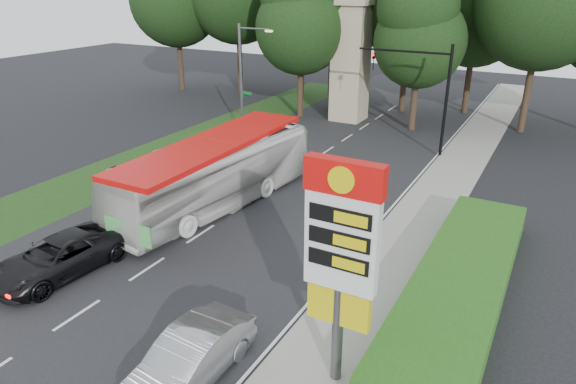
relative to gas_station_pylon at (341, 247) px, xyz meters
The scene contains 14 objects.
ground 10.41m from the gas_station_pylon, 167.77° to the right, with size 120.00×120.00×0.00m, color black.
road_surface 14.30m from the gas_station_pylon, 132.60° to the left, with size 14.00×80.00×0.02m, color black.
sidewalk_right 10.95m from the gas_station_pylon, 94.00° to the left, with size 3.00×80.00×0.12m, color gray.
grass_verge_left 25.01m from the gas_station_pylon, 139.44° to the left, with size 5.00×50.00×0.02m, color #193814.
hedge 7.49m from the gas_station_pylon, 69.05° to the left, with size 3.00×14.00×1.20m, color #245215.
gas_station_pylon is the anchor object (origin of this frame).
traffic_signal_mast 22.29m from the gas_station_pylon, 99.09° to the left, with size 6.10×0.35×7.20m.
streetlight_signs 25.74m from the gas_station_pylon, 128.96° to the left, with size 2.75×0.98×8.00m.
monument 30.17m from the gas_station_pylon, 111.80° to the left, with size 3.00×3.00×10.05m.
tree_monument_left 31.28m from the gas_station_pylon, 119.37° to the left, with size 7.28×7.28×14.30m.
tree_monument_right 28.32m from the gas_station_pylon, 101.71° to the left, with size 6.72×6.72×13.20m.
transit_bus 13.72m from the gas_station_pylon, 140.83° to the left, with size 2.93×12.52×3.49m, color silver.
sedan_silver 5.61m from the gas_station_pylon, 150.52° to the right, with size 1.67×4.78×1.57m, color #929398.
suv_charcoal 12.56m from the gas_station_pylon, behind, with size 2.50×5.42×1.51m, color black.
Camera 1 is at (13.64, -9.01, 10.95)m, focal length 32.00 mm.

